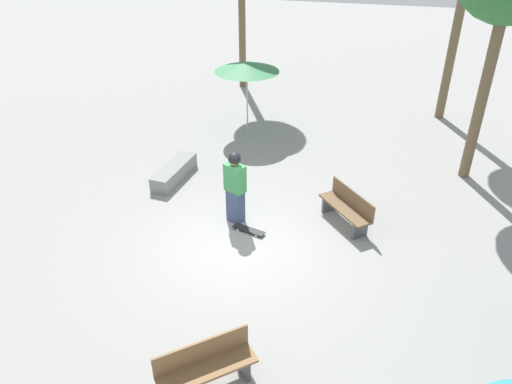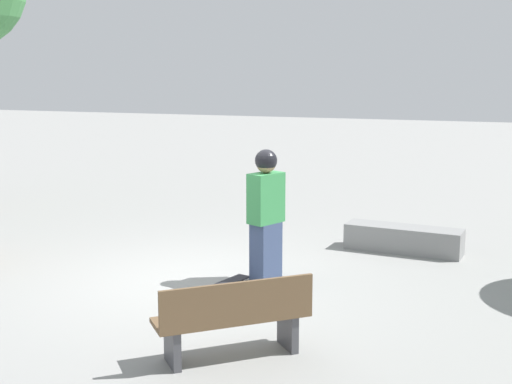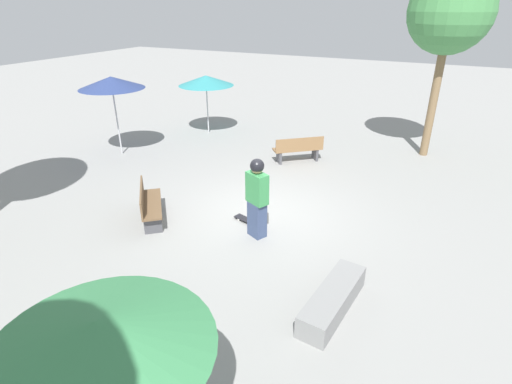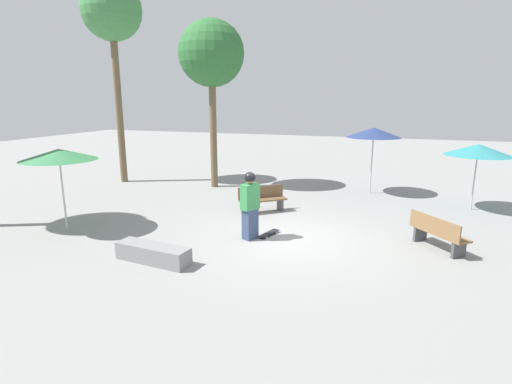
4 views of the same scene
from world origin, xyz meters
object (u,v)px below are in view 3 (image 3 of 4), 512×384
(skater_main, at_px, (257,196))
(shade_umbrella_teal, at_px, (206,80))
(concrete_ledge, at_px, (333,300))
(bench_far, at_px, (298,149))
(shade_umbrella_green, at_px, (98,336))
(bench_near, at_px, (149,204))
(shade_umbrella_navy, at_px, (111,83))
(palm_tree_far_back, at_px, (450,13))
(skateboard, at_px, (248,221))

(skater_main, bearing_deg, shade_umbrella_teal, -24.37)
(concrete_ledge, height_order, bench_far, bench_far)
(shade_umbrella_green, bearing_deg, concrete_ledge, -17.70)
(skater_main, bearing_deg, concrete_ledge, 169.74)
(bench_near, xyz_separation_m, bench_far, (5.19, -1.79, 0.00))
(bench_near, xyz_separation_m, shade_umbrella_navy, (3.23, 3.94, 1.98))
(bench_near, bearing_deg, concrete_ledge, 37.28)
(shade_umbrella_navy, distance_m, palm_tree_far_back, 10.59)
(skater_main, height_order, concrete_ledge, skater_main)
(bench_far, distance_m, palm_tree_far_back, 5.99)
(skater_main, distance_m, shade_umbrella_navy, 7.22)
(skater_main, relative_size, shade_umbrella_navy, 0.70)
(shade_umbrella_teal, bearing_deg, skateboard, -140.32)
(bench_far, relative_size, shade_umbrella_green, 0.64)
(shade_umbrella_green, bearing_deg, skateboard, 14.65)
(concrete_ledge, height_order, shade_umbrella_teal, shade_umbrella_teal)
(bench_near, bearing_deg, skateboard, 72.68)
(bench_far, xyz_separation_m, shade_umbrella_teal, (1.44, 4.36, 1.62))
(skateboard, relative_size, shade_umbrella_navy, 0.32)
(skateboard, bearing_deg, bench_near, 38.83)
(shade_umbrella_navy, bearing_deg, skater_main, -112.55)
(skateboard, xyz_separation_m, bench_far, (4.28, 0.39, 0.37))
(shade_umbrella_teal, distance_m, shade_umbrella_green, 12.95)
(shade_umbrella_teal, bearing_deg, palm_tree_far_back, -82.08)
(concrete_ledge, distance_m, shade_umbrella_navy, 10.00)
(concrete_ledge, distance_m, palm_tree_far_back, 9.81)
(bench_far, distance_m, shade_umbrella_green, 10.24)
(palm_tree_far_back, bearing_deg, skateboard, 154.62)
(bench_far, height_order, palm_tree_far_back, palm_tree_far_back)
(bench_near, distance_m, shade_umbrella_teal, 7.30)
(shade_umbrella_navy, relative_size, shade_umbrella_teal, 1.16)
(skateboard, distance_m, bench_near, 2.39)
(skater_main, distance_m, skateboard, 1.10)
(shade_umbrella_green, bearing_deg, bench_far, 10.64)
(bench_far, height_order, shade_umbrella_green, shade_umbrella_green)
(skateboard, bearing_deg, shade_umbrella_green, 120.70)
(concrete_ledge, relative_size, shade_umbrella_green, 0.80)
(palm_tree_far_back, bearing_deg, shade_umbrella_green, 171.92)
(skateboard, height_order, palm_tree_far_back, palm_tree_far_back)
(bench_near, bearing_deg, shade_umbrella_navy, -169.40)
(shade_umbrella_green, bearing_deg, shade_umbrella_navy, 43.69)
(shade_umbrella_navy, bearing_deg, shade_umbrella_green, -136.31)
(bench_near, bearing_deg, bench_far, 120.93)
(skater_main, relative_size, shade_umbrella_green, 0.78)
(shade_umbrella_green, bearing_deg, palm_tree_far_back, -8.08)
(skater_main, distance_m, shade_umbrella_teal, 8.09)
(shade_umbrella_green, bearing_deg, shade_umbrella_teal, 28.71)
(bench_near, distance_m, palm_tree_far_back, 10.28)
(palm_tree_far_back, bearing_deg, bench_far, 125.11)
(skateboard, relative_size, palm_tree_far_back, 0.14)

